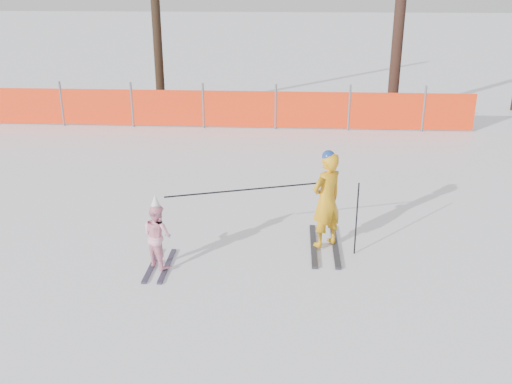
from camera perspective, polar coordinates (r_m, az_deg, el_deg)
ground at (r=8.42m, az=-0.22°, el=-7.59°), size 120.00×120.00×0.00m
adult at (r=8.78m, az=7.06°, el=-0.86°), size 0.65×1.49×1.59m
child at (r=8.35m, az=-9.82°, el=-4.23°), size 0.59×1.04×1.14m
ski_poles at (r=8.40m, az=2.65°, el=-0.78°), size 2.80×0.75×1.16m
safety_fence at (r=16.25m, az=-10.15°, el=8.31°), size 17.39×0.06×1.25m
tree_trunks at (r=17.68m, az=8.92°, el=17.13°), size 11.32×1.15×6.03m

